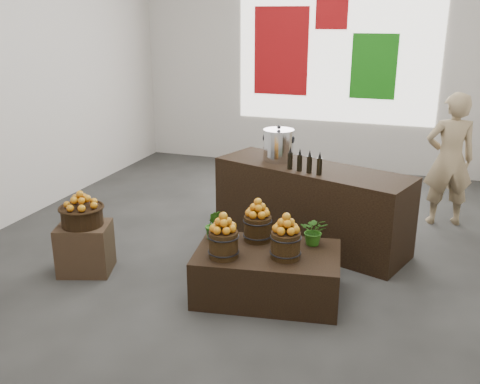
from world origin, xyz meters
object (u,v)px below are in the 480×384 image
(shopper, at_px, (449,160))
(display_table, at_px, (267,274))
(counter, at_px, (310,205))
(stock_pot_left, at_px, (278,146))
(wicker_basket, at_px, (82,216))
(crate, at_px, (85,248))

(shopper, bearing_deg, display_table, 42.91)
(counter, bearing_deg, stock_pot_left, 180.00)
(counter, bearing_deg, wicker_basket, -125.26)
(display_table, height_order, shopper, shopper)
(crate, relative_size, display_table, 0.39)
(display_table, relative_size, stock_pot_left, 3.82)
(crate, xyz_separation_m, counter, (1.98, 1.44, 0.20))
(wicker_basket, bearing_deg, counter, 36.00)
(crate, distance_m, wicker_basket, 0.34)
(display_table, xyz_separation_m, shopper, (1.56, 2.46, 0.59))
(wicker_basket, distance_m, counter, 2.45)
(crate, xyz_separation_m, wicker_basket, (0.00, 0.00, 0.34))
(crate, distance_m, counter, 2.45)
(display_table, distance_m, stock_pot_left, 1.72)
(wicker_basket, distance_m, display_table, 1.90)
(display_table, xyz_separation_m, stock_pot_left, (-0.31, 1.47, 0.84))
(crate, height_order, stock_pot_left, stock_pot_left)
(crate, distance_m, stock_pot_left, 2.36)
(counter, bearing_deg, shopper, 56.99)
(wicker_basket, xyz_separation_m, display_table, (1.87, 0.11, -0.37))
(stock_pot_left, bearing_deg, wicker_basket, -134.52)
(wicker_basket, height_order, counter, counter)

